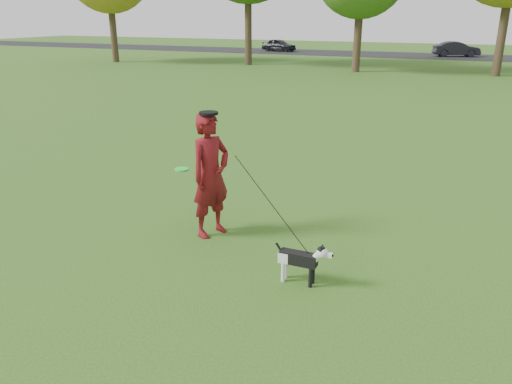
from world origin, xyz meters
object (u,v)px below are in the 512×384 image
at_px(car_mid, 456,49).
at_px(dog, 303,258).
at_px(car_left, 279,45).
at_px(man, 211,175).

bearing_deg(car_mid, dog, 161.05).
xyz_separation_m(dog, car_mid, (0.08, 40.53, 0.25)).
height_order(car_left, car_mid, car_mid).
bearing_deg(car_left, car_mid, -79.06).
relative_size(man, dog, 2.49).
bearing_deg(man, car_left, 39.68).
distance_m(dog, car_mid, 40.53).
bearing_deg(man, car_mid, 17.52).
xyz_separation_m(car_left, car_mid, (15.84, 0.00, 0.04)).
xyz_separation_m(man, dog, (1.88, -0.96, -0.64)).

